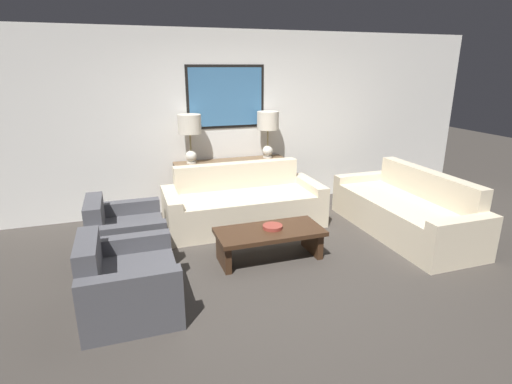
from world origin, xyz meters
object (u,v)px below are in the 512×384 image
at_px(console_table, 231,185).
at_px(couch_by_side, 405,212).
at_px(decorative_bowl, 273,227).
at_px(armchair_near_camera, 127,284).
at_px(table_lamp_right, 268,125).
at_px(armchair_near_back_wall, 125,237).
at_px(table_lamp_left, 190,129).
at_px(coffee_table, 269,237).
at_px(couch_by_back_wall, 243,205).

bearing_deg(console_table, couch_by_side, -39.07).
distance_m(decorative_bowl, armchair_near_camera, 1.72).
relative_size(couch_by_side, decorative_bowl, 9.46).
height_order(table_lamp_right, armchair_near_back_wall, table_lamp_right).
relative_size(table_lamp_left, couch_by_side, 0.33).
relative_size(couch_by_side, armchair_near_back_wall, 2.31).
bearing_deg(table_lamp_left, coffee_table, -72.00).
bearing_deg(coffee_table, armchair_near_back_wall, 160.79).
height_order(table_lamp_left, coffee_table, table_lamp_left).
height_order(coffee_table, armchair_near_camera, armchair_near_camera).
bearing_deg(console_table, coffee_table, -90.73).
relative_size(couch_by_back_wall, armchair_near_back_wall, 2.31).
height_order(console_table, couch_by_back_wall, couch_by_back_wall).
bearing_deg(armchair_near_camera, table_lamp_left, 66.41).
xyz_separation_m(couch_by_side, armchair_near_back_wall, (-3.56, 0.39, -0.02)).
distance_m(couch_by_back_wall, coffee_table, 1.10).
xyz_separation_m(table_lamp_left, table_lamp_right, (1.18, 0.00, 0.00)).
height_order(table_lamp_right, armchair_near_camera, table_lamp_right).
bearing_deg(table_lamp_left, couch_by_side, -31.96).
bearing_deg(console_table, table_lamp_left, 180.00).
xyz_separation_m(couch_by_back_wall, couch_by_side, (1.97, -0.95, 0.00)).
bearing_deg(armchair_near_camera, table_lamp_right, 46.44).
bearing_deg(couch_by_side, decorative_bowl, -176.13).
bearing_deg(armchair_near_camera, couch_by_side, 11.19).
relative_size(console_table, decorative_bowl, 7.38).
relative_size(decorative_bowl, armchair_near_back_wall, 0.24).
relative_size(coffee_table, armchair_near_camera, 1.30).
distance_m(couch_by_side, armchair_near_camera, 3.63).
height_order(console_table, table_lamp_right, table_lamp_right).
distance_m(console_table, coffee_table, 1.76).
xyz_separation_m(table_lamp_left, decorative_bowl, (0.62, -1.73, -0.91)).
height_order(couch_by_back_wall, armchair_near_camera, couch_by_back_wall).
xyz_separation_m(coffee_table, decorative_bowl, (0.05, 0.02, 0.11)).
bearing_deg(decorative_bowl, coffee_table, -152.07).
xyz_separation_m(console_table, coffee_table, (-0.02, -1.75, -0.12)).
relative_size(console_table, armchair_near_back_wall, 1.80).
distance_m(couch_by_side, decorative_bowl, 1.95).
height_order(coffee_table, armchair_near_back_wall, armchair_near_back_wall).
xyz_separation_m(table_lamp_right, armchair_near_camera, (-2.19, -2.30, -1.02)).
height_order(table_lamp_left, armchair_near_back_wall, table_lamp_left).
relative_size(table_lamp_right, couch_by_back_wall, 0.33).
distance_m(table_lamp_right, couch_by_back_wall, 1.33).
relative_size(decorative_bowl, armchair_near_camera, 0.24).
bearing_deg(armchair_near_camera, decorative_bowl, 19.48).
xyz_separation_m(table_lamp_right, couch_by_back_wall, (-0.59, -0.65, -1.00)).
bearing_deg(couch_by_side, coffee_table, -175.51).
height_order(couch_by_side, coffee_table, couch_by_side).
bearing_deg(armchair_near_camera, coffee_table, 19.21).
xyz_separation_m(table_lamp_left, couch_by_back_wall, (0.59, -0.65, -1.00)).
height_order(coffee_table, decorative_bowl, decorative_bowl).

